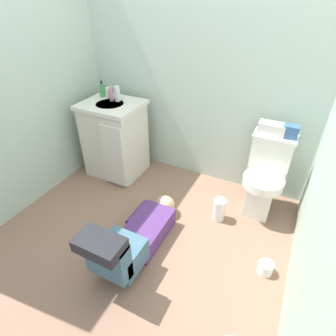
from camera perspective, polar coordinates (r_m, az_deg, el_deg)
name	(u,v)px	position (r m, az deg, el deg)	size (l,w,h in m)	color
ground_plane	(145,231)	(2.51, -4.80, -13.04)	(2.88, 3.08, 0.04)	#886450
wall_back	(198,63)	(2.75, 6.25, 20.95)	(2.54, 0.08, 2.40)	#B0C4B6
wall_left	(7,75)	(2.68, -30.49, 16.34)	(0.08, 2.08, 2.40)	#B0C4B6
toilet	(265,177)	(2.62, 19.57, -1.75)	(0.36, 0.46, 0.75)	white
vanity_cabinet	(115,139)	(3.04, -10.97, 6.03)	(0.60, 0.53, 0.82)	beige
faucet	(119,94)	(2.97, -10.29, 14.97)	(0.02, 0.02, 0.10)	silver
person_plumber	(134,237)	(2.21, -7.07, -14.12)	(0.39, 1.06, 0.52)	#512D6B
tissue_box	(272,129)	(2.49, 20.82, 7.71)	(0.22, 0.11, 0.10)	silver
toiletry_bag	(291,132)	(2.49, 24.21, 6.95)	(0.12, 0.09, 0.11)	#33598C
soap_dispenser	(102,90)	(3.06, -13.55, 15.53)	(0.06, 0.06, 0.17)	#428F51
bottle_white	(108,93)	(3.00, -12.38, 15.04)	(0.05, 0.05, 0.11)	silver
bottle_pink	(111,94)	(2.91, -11.76, 14.92)	(0.04, 0.04, 0.14)	pink
bottle_clear	(117,94)	(2.89, -10.57, 14.98)	(0.06, 0.06, 0.15)	silver
paper_towel_roll	(219,210)	(2.56, 10.60, -8.52)	(0.11, 0.11, 0.22)	white
toilet_paper_roll	(265,268)	(2.30, 19.66, -19.02)	(0.11, 0.11, 0.10)	white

